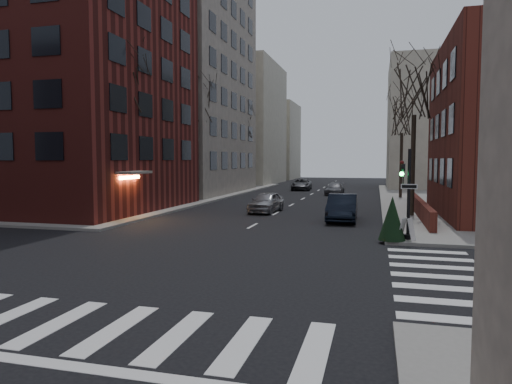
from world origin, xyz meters
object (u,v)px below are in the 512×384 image
at_px(traffic_signal, 407,200).
at_px(tree_left_a, 127,84).
at_px(tree_right_a, 415,89).
at_px(tree_right_b, 402,117).
at_px(evergreen_shrub, 392,218).
at_px(streetlamp_near, 187,152).
at_px(parked_sedan, 342,208).
at_px(car_lane_silver, 266,202).
at_px(sandwich_board, 407,229).
at_px(tree_left_b, 198,100).
at_px(streetlamp_far, 252,155).
at_px(car_lane_gray, 335,189).
at_px(car_lane_far, 301,184).
at_px(tree_left_c, 243,123).

bearing_deg(traffic_signal, tree_left_a, 163.35).
height_order(tree_right_a, tree_right_b, tree_right_a).
bearing_deg(evergreen_shrub, streetlamp_near, 138.95).
height_order(tree_left_a, parked_sedan, tree_left_a).
bearing_deg(streetlamp_near, tree_right_b, 30.47).
height_order(tree_right_a, car_lane_silver, tree_right_a).
distance_m(streetlamp_near, sandwich_board, 21.33).
bearing_deg(tree_left_a, evergreen_shrub, -18.86).
bearing_deg(streetlamp_near, sandwich_board, -39.94).
height_order(tree_left_b, streetlamp_far, tree_left_b).
xyz_separation_m(tree_left_a, evergreen_shrub, (16.10, -5.50, -7.35)).
height_order(tree_left_a, tree_right_b, tree_left_a).
bearing_deg(evergreen_shrub, car_lane_silver, 128.78).
relative_size(tree_left_a, streetlamp_far, 1.63).
bearing_deg(car_lane_silver, traffic_signal, -43.39).
bearing_deg(sandwich_board, evergreen_shrub, -158.52).
relative_size(car_lane_gray, sandwich_board, 4.16).
xyz_separation_m(tree_right_b, parked_sedan, (-4.14, -16.61, -6.79)).
bearing_deg(tree_left_b, traffic_signal, -45.46).
bearing_deg(tree_left_a, car_lane_silver, 29.80).
relative_size(tree_left_a, car_lane_gray, 2.44).
distance_m(traffic_signal, tree_right_b, 23.71).
distance_m(tree_right_a, streetlamp_near, 17.87).
distance_m(tree_right_a, car_lane_gray, 20.11).
relative_size(traffic_signal, car_lane_gray, 0.95).
xyz_separation_m(tree_right_a, parked_sedan, (-4.14, -2.61, -7.23)).
relative_size(tree_left_a, car_lane_far, 2.10).
distance_m(tree_right_b, car_lane_gray, 10.09).
relative_size(car_lane_gray, evergreen_shrub, 2.16).
height_order(tree_left_c, car_lane_far, tree_left_c).
height_order(tree_left_b, car_lane_silver, tree_left_b).
xyz_separation_m(tree_left_c, streetlamp_near, (0.60, -18.00, -3.79)).
distance_m(streetlamp_far, parked_sedan, 29.76).
distance_m(streetlamp_near, streetlamp_far, 20.00).
height_order(sandwich_board, evergreen_shrub, evergreen_shrub).
relative_size(car_lane_silver, sandwich_board, 4.18).
bearing_deg(tree_left_c, car_lane_silver, -69.52).
bearing_deg(car_lane_far, car_lane_silver, -91.12).
relative_size(traffic_signal, tree_left_a, 0.39).
xyz_separation_m(tree_right_a, streetlamp_far, (-17.00, 24.00, -3.79)).
distance_m(streetlamp_far, car_lane_far, 7.09).
bearing_deg(tree_left_c, evergreen_shrub, -62.93).
bearing_deg(tree_left_c, sandwich_board, -62.04).
bearing_deg(traffic_signal, tree_left_b, 134.54).
distance_m(traffic_signal, tree_left_a, 18.66).
bearing_deg(parked_sedan, tree_left_a, -175.38).
height_order(tree_right_a, parked_sedan, tree_right_a).
xyz_separation_m(car_lane_silver, car_lane_gray, (3.24, 17.00, -0.11)).
xyz_separation_m(tree_left_b, car_lane_gray, (11.24, 9.58, -8.30)).
relative_size(tree_left_b, car_lane_gray, 2.57).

